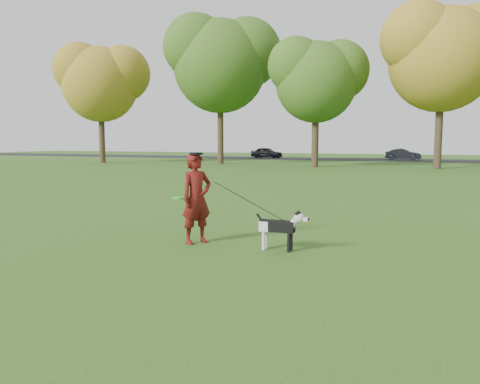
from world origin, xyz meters
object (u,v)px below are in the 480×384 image
at_px(car_left, 267,153).
at_px(car_mid, 403,154).
at_px(dog, 281,225).
at_px(man, 197,198).

height_order(car_left, car_mid, car_left).
height_order(dog, car_left, car_left).
height_order(man, car_left, man).
bearing_deg(car_mid, man, 172.39).
bearing_deg(dog, car_mid, 90.24).
bearing_deg(man, dog, -58.85).
distance_m(car_left, car_mid, 13.67).
distance_m(dog, car_left, 41.97).
relative_size(man, dog, 1.75).
bearing_deg(car_left, car_mid, -84.94).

